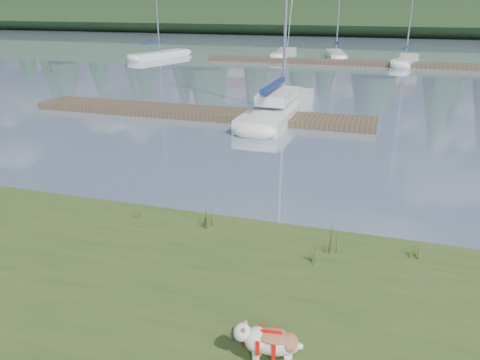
% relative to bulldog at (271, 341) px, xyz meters
% --- Properties ---
extents(ground, '(200.00, 200.00, 0.00)m').
position_rel_bulldog_xyz_m(ground, '(-2.97, 35.76, -0.71)').
color(ground, '#8093A9').
rests_on(ground, ground).
extents(bank, '(60.00, 9.00, 0.35)m').
position_rel_bulldog_xyz_m(bank, '(-2.97, -0.24, -0.53)').
color(bank, '#3D5120').
rests_on(bank, ground).
extents(ridge, '(200.00, 20.00, 5.00)m').
position_rel_bulldog_xyz_m(ridge, '(-2.97, 78.76, 1.79)').
color(ridge, '#1C3218').
rests_on(ridge, ground).
extents(bulldog, '(0.96, 0.47, 0.57)m').
position_rel_bulldog_xyz_m(bulldog, '(0.00, 0.00, 0.00)').
color(bulldog, silver).
rests_on(bulldog, bank).
extents(sailboat_main, '(2.02, 9.39, 13.41)m').
position_rel_bulldog_xyz_m(sailboat_main, '(-3.44, 16.85, -0.29)').
color(sailboat_main, silver).
rests_on(sailboat_main, ground).
extents(dock_near, '(16.00, 2.00, 0.30)m').
position_rel_bulldog_xyz_m(dock_near, '(-6.97, 14.76, -0.56)').
color(dock_near, '#4C3D2C').
rests_on(dock_near, ground).
extents(dock_far, '(26.00, 2.20, 0.30)m').
position_rel_bulldog_xyz_m(dock_far, '(-0.97, 35.76, -0.56)').
color(dock_far, '#4C3D2C').
rests_on(dock_far, ground).
extents(sailboat_bg_0, '(3.70, 7.58, 10.91)m').
position_rel_bulldog_xyz_m(sailboat_bg_0, '(-18.75, 35.89, -0.38)').
color(sailboat_bg_0, silver).
rests_on(sailboat_bg_0, ground).
extents(sailboat_bg_1, '(1.98, 7.72, 11.44)m').
position_rel_bulldog_xyz_m(sailboat_bg_1, '(-8.22, 40.29, -0.38)').
color(sailboat_bg_1, silver).
rests_on(sailboat_bg_1, ground).
extents(sailboat_bg_2, '(2.72, 7.02, 10.47)m').
position_rel_bulldog_xyz_m(sailboat_bg_2, '(-3.50, 40.45, -0.38)').
color(sailboat_bg_2, silver).
rests_on(sailboat_bg_2, ground).
extents(sailboat_bg_3, '(2.49, 7.46, 10.85)m').
position_rel_bulldog_xyz_m(sailboat_bg_3, '(2.74, 38.11, -0.38)').
color(sailboat_bg_3, silver).
rests_on(sailboat_bg_3, ground).
extents(weed_0, '(0.17, 0.14, 0.57)m').
position_rel_bulldog_xyz_m(weed_0, '(-2.28, 3.66, -0.12)').
color(weed_0, '#475B23').
rests_on(weed_0, bank).
extents(weed_1, '(0.17, 0.14, 0.54)m').
position_rel_bulldog_xyz_m(weed_1, '(-2.25, 3.55, -0.13)').
color(weed_1, '#475B23').
rests_on(weed_1, bank).
extents(weed_2, '(0.17, 0.14, 0.75)m').
position_rel_bulldog_xyz_m(weed_2, '(0.46, 3.26, -0.04)').
color(weed_2, '#475B23').
rests_on(weed_2, bank).
extents(weed_3, '(0.17, 0.14, 0.55)m').
position_rel_bulldog_xyz_m(weed_3, '(-4.02, 3.59, -0.13)').
color(weed_3, '#475B23').
rests_on(weed_3, bank).
extents(weed_4, '(0.17, 0.14, 0.46)m').
position_rel_bulldog_xyz_m(weed_4, '(0.19, 2.78, -0.16)').
color(weed_4, '#475B23').
rests_on(weed_4, bank).
extents(weed_5, '(0.17, 0.14, 0.52)m').
position_rel_bulldog_xyz_m(weed_5, '(2.03, 3.56, -0.14)').
color(weed_5, '#475B23').
rests_on(weed_5, bank).
extents(mud_lip, '(60.00, 0.50, 0.14)m').
position_rel_bulldog_xyz_m(mud_lip, '(-2.97, 4.16, -0.64)').
color(mud_lip, '#33281C').
rests_on(mud_lip, ground).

